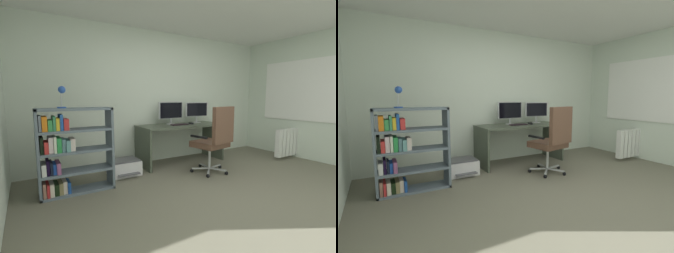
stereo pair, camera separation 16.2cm
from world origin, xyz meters
TOP-DOWN VIEW (x-y plane):
  - ground_plane at (0.00, 0.00)m, footprint 5.15×4.44m
  - wall_back at (0.00, 2.27)m, footprint 5.15×0.10m
  - window_pane at (2.57, 0.94)m, footprint 0.01×1.45m
  - window_frame at (2.56, 0.94)m, footprint 0.02×1.53m
  - desk at (0.24, 1.84)m, footprint 1.66×0.68m
  - monitor_main at (0.09, 1.97)m, footprint 0.53×0.18m
  - monitor_secondary at (0.72, 1.97)m, footprint 0.50×0.18m
  - keyboard at (0.17, 1.78)m, footprint 0.34×0.14m
  - computer_mouse at (0.43, 1.78)m, footprint 0.08×0.11m
  - office_chair at (0.32, 0.96)m, footprint 0.65×0.66m
  - bookshelf at (-1.89, 1.34)m, footprint 0.94×0.30m
  - desk_lamp at (-1.92, 1.34)m, footprint 0.11×0.11m
  - printer at (-0.99, 1.68)m, footprint 0.49×0.47m
  - radiator at (2.48, 0.94)m, footprint 1.04×0.10m

SIDE VIEW (x-z plane):
  - ground_plane at x=0.00m, z-range -0.02..0.00m
  - printer at x=-0.99m, z-range 0.00..0.26m
  - radiator at x=2.48m, z-range 0.06..0.62m
  - desk at x=0.24m, z-range 0.19..0.93m
  - bookshelf at x=-1.89m, z-range 0.00..1.13m
  - office_chair at x=0.32m, z-range 0.05..1.17m
  - keyboard at x=0.17m, z-range 0.74..0.76m
  - computer_mouse at x=0.43m, z-range 0.74..0.78m
  - monitor_secondary at x=0.72m, z-range 0.79..1.20m
  - monitor_main at x=0.09m, z-range 0.78..1.22m
  - wall_back at x=0.00m, z-range 0.00..2.53m
  - desk_lamp at x=-1.92m, z-range 1.18..1.45m
  - window_pane at x=2.57m, z-range 0.83..1.98m
  - window_frame at x=2.56m, z-range 0.79..2.02m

